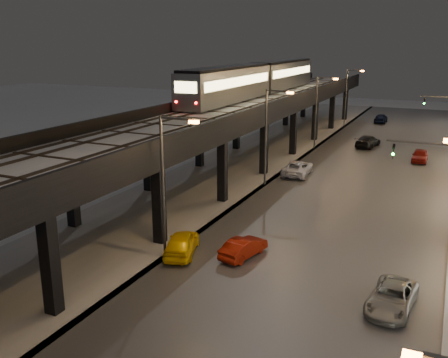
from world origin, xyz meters
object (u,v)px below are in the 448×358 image
at_px(car_onc_red, 420,156).
at_px(subway_train, 259,78).
at_px(car_mid_silver, 298,168).
at_px(car_mid_dark, 368,142).
at_px(car_onc_dark, 392,299).
at_px(car_taxi, 182,244).
at_px(car_far_white, 381,119).
at_px(car_near_white, 243,248).

bearing_deg(car_onc_red, subway_train, 173.51).
relative_size(car_mid_silver, car_mid_dark, 1.02).
relative_size(car_mid_dark, car_onc_dark, 1.16).
height_order(car_mid_silver, car_mid_dark, car_mid_dark).
bearing_deg(car_taxi, car_onc_red, -127.75).
bearing_deg(car_far_white, car_onc_red, 106.87).
distance_m(subway_train, car_far_white, 28.49).
height_order(subway_train, car_near_white, subway_train).
distance_m(car_mid_silver, car_onc_red, 15.68).
relative_size(car_near_white, car_mid_dark, 0.73).
xyz_separation_m(car_mid_silver, car_far_white, (2.86, 37.99, 0.03)).
bearing_deg(subway_train, car_mid_silver, -54.79).
distance_m(car_far_white, car_onc_red, 27.82).
height_order(car_near_white, car_mid_silver, car_mid_silver).
bearing_deg(car_near_white, car_mid_dark, -80.43).
height_order(car_taxi, car_onc_dark, car_taxi).
height_order(subway_train, car_far_white, subway_train).
bearing_deg(car_mid_silver, car_near_white, 93.24).
bearing_deg(subway_train, car_near_white, -70.31).
relative_size(subway_train, car_mid_silver, 7.34).
distance_m(car_mid_dark, car_onc_red, 8.80).
bearing_deg(car_taxi, car_far_white, -111.84).
relative_size(subway_train, car_onc_dark, 8.68).
xyz_separation_m(car_far_white, car_onc_dark, (9.08, -61.38, -0.14)).
bearing_deg(car_mid_silver, car_taxi, 83.12).
relative_size(car_near_white, car_far_white, 0.84).
relative_size(car_near_white, car_onc_dark, 0.85).
bearing_deg(car_far_white, car_mid_dark, 93.76).
xyz_separation_m(subway_train, car_mid_silver, (9.57, -13.56, -7.80)).
bearing_deg(car_mid_dark, car_near_white, 96.39).
relative_size(subway_train, car_mid_dark, 7.51).
height_order(car_near_white, car_onc_dark, car_near_white).
xyz_separation_m(car_mid_silver, car_mid_dark, (4.15, 17.07, 0.02)).
xyz_separation_m(car_far_white, car_onc_red, (7.96, -26.65, -0.07)).
height_order(car_far_white, car_onc_red, car_far_white).
height_order(subway_train, car_onc_red, subway_train).
xyz_separation_m(car_taxi, car_onc_dark, (12.99, -1.44, -0.12)).
bearing_deg(car_mid_silver, car_mid_dark, -107.81).
distance_m(car_mid_dark, car_far_white, 20.96).
distance_m(car_taxi, car_onc_dark, 13.08).
bearing_deg(car_mid_dark, car_far_white, -77.83).
distance_m(subway_train, car_near_white, 37.20).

